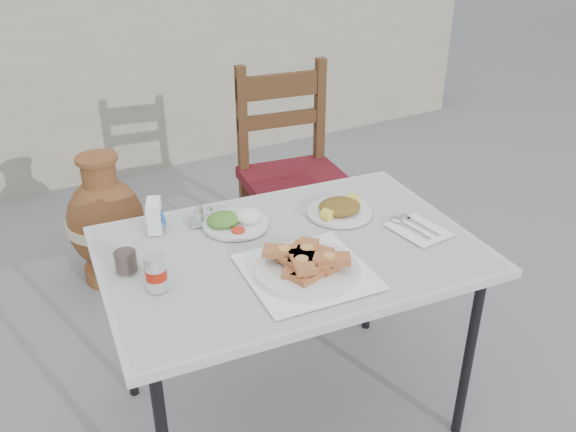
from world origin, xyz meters
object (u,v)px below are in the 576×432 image
cola_glass (125,257)px  chair (293,176)px  salad_chopped_plate (340,209)px  salad_rice_plate (235,220)px  condiment_caddy (203,217)px  pide_plate (307,263)px  napkin_holder (155,216)px  cafe_table (290,259)px  terracotta_urn (107,223)px  soda_can (156,272)px

cola_glass → chair: 1.23m
salad_chopped_plate → salad_rice_plate: bearing=163.3°
salad_chopped_plate → chair: (0.23, 0.71, -0.20)m
salad_chopped_plate → condiment_caddy: (-0.44, 0.18, 0.00)m
pide_plate → napkin_holder: size_ratio=3.71×
cafe_table → terracotta_urn: (-0.31, 1.24, -0.37)m
napkin_holder → cafe_table: bearing=-21.0°
cafe_table → pide_plate: 0.18m
condiment_caddy → terracotta_urn: size_ratio=0.16×
salad_rice_plate → cola_glass: size_ratio=2.15×
salad_chopped_plate → condiment_caddy: bearing=158.0°
soda_can → salad_chopped_plate: bearing=9.4°
soda_can → pide_plate: bearing=-19.0°
pide_plate → salad_chopped_plate: pide_plate is taller
cafe_table → pide_plate: pide_plate is taller
cafe_table → soda_can: soda_can is taller
pide_plate → condiment_caddy: pide_plate is taller
condiment_caddy → chair: 0.89m
chair → salad_chopped_plate: bearing=-99.2°
salad_rice_plate → cafe_table: bearing=-66.7°
cafe_table → cola_glass: (-0.49, 0.13, 0.10)m
napkin_holder → cola_glass: bearing=-106.6°
cafe_table → soda_can: (-0.45, -0.01, 0.11)m
condiment_caddy → chair: bearing=38.1°
salad_chopped_plate → terracotta_urn: 1.34m
salad_rice_plate → napkin_holder: 0.27m
condiment_caddy → pide_plate: bearing=-71.7°
chair → pide_plate: bearing=-109.7°
cola_glass → chair: (0.99, 0.69, -0.23)m
cafe_table → salad_chopped_plate: size_ratio=5.50×
cola_glass → napkin_holder: 0.25m
pide_plate → napkin_holder: napkin_holder is taller
napkin_holder → condiment_caddy: bearing=9.8°
cafe_table → salad_rice_plate: salad_rice_plate is taller
salad_rice_plate → cola_glass: cola_glass is taller
soda_can → cola_glass: (-0.05, 0.14, -0.01)m
salad_rice_plate → soda_can: bearing=-147.6°
cola_glass → chair: bearing=34.8°
pide_plate → condiment_caddy: (-0.15, 0.44, -0.01)m
pide_plate → napkin_holder: bearing=122.4°
pide_plate → salad_chopped_plate: bearing=41.2°
salad_rice_plate → napkin_holder: (-0.24, 0.11, 0.03)m
cafe_table → salad_chopped_plate: (0.27, 0.10, 0.07)m
cafe_table → soda_can: 0.46m
pide_plate → soda_can: soda_can is taller
condiment_caddy → terracotta_urn: (-0.13, 0.95, -0.44)m
pide_plate → terracotta_urn: size_ratio=0.60×
soda_can → napkin_holder: bearing=71.3°
pide_plate → cafe_table: bearing=78.4°
condiment_caddy → cafe_table: bearing=-58.0°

